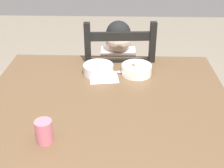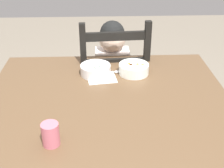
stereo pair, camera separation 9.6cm
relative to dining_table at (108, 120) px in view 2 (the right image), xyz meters
name	(u,v)px [view 2 (the right image)]	position (x,y,z in m)	size (l,w,h in m)	color
dining_table	(108,120)	(0.00, 0.00, 0.00)	(1.19, 1.10, 0.76)	brown
dining_chair	(113,92)	(0.05, 0.59, -0.19)	(0.45, 0.45, 1.01)	black
child_figure	(112,71)	(0.05, 0.59, -0.02)	(0.32, 0.31, 0.96)	white
bowl_of_peas	(96,69)	(-0.06, 0.30, 0.13)	(0.17, 0.17, 0.06)	white
bowl_of_carrots	(134,69)	(0.15, 0.30, 0.13)	(0.17, 0.17, 0.06)	white
spoon	(121,71)	(0.08, 0.32, 0.11)	(0.14, 0.06, 0.01)	silver
drinking_cup	(51,134)	(-0.23, -0.29, 0.15)	(0.07, 0.07, 0.09)	#D06A7C
paper_napkin	(102,78)	(-0.03, 0.25, 0.10)	(0.15, 0.14, 0.00)	white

